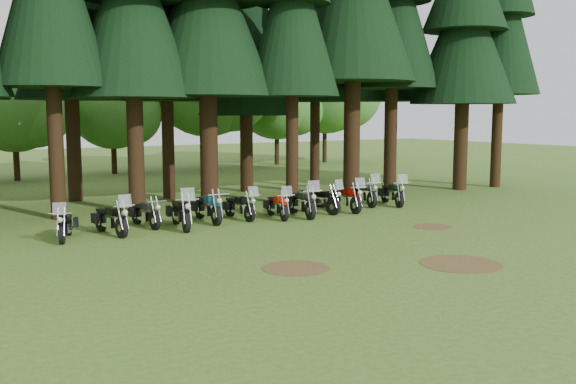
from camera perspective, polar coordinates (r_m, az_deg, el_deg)
name	(u,v)px	position (r m, az deg, el deg)	size (l,w,h in m)	color
ground	(340,243)	(20.17, 4.69, -4.53)	(120.00, 120.00, 0.00)	#395B1D
pine_front_9	(465,6)	(35.45, 15.49, 15.68)	(5.44, 5.44, 15.89)	#311F10
pine_back_4	(246,29)	(33.35, -3.80, 14.29)	(4.94, 4.94, 13.78)	#311F10
pine_back_5	(316,4)	(35.37, 2.47, 16.37)	(3.94, 3.94, 16.33)	#311F10
pine_back_6	(392,9)	(38.60, 9.21, 15.73)	(4.59, 4.59, 16.58)	#311F10
decid_3	(19,105)	(41.45, -22.79, 7.15)	(6.12, 5.95, 7.65)	#311F10
decid_4	(117,108)	(44.14, -14.94, 7.24)	(5.93, 5.76, 7.41)	#311F10
decid_5	(213,82)	(46.16, -6.71, 9.72)	(8.45, 8.21, 10.56)	#311F10
decid_6	(282,98)	(50.46, -0.58, 8.37)	(7.06, 6.86, 8.82)	#311F10
decid_7	(331,86)	(52.94, 3.81, 9.39)	(8.44, 8.20, 10.55)	#311F10
dirt_patch_0	(296,268)	(16.88, 0.70, -6.78)	(1.80, 1.80, 0.01)	#4C3D1E
dirt_patch_1	(432,227)	(23.48, 12.70, -3.02)	(1.40, 1.40, 0.01)	#4C3D1E
dirt_patch_2	(461,264)	(17.96, 15.10, -6.18)	(2.20, 2.20, 0.01)	#4C3D1E
motorcycle_0	(65,226)	(21.72, -19.19, -2.86)	(1.03, 2.07, 1.34)	black
motorcycle_1	(111,220)	(22.16, -15.46, -2.43)	(0.59, 2.33, 1.46)	black
motorcycle_2	(145,215)	(23.37, -12.57, -1.97)	(0.37, 2.15, 0.88)	black
motorcycle_3	(181,214)	(22.81, -9.50, -1.91)	(0.79, 2.50, 1.57)	black
motorcycle_4	(208,209)	(24.01, -7.15, -1.47)	(0.42, 2.44, 0.99)	black
motorcycle_5	(240,207)	(24.53, -4.32, -1.37)	(0.41, 2.17, 1.37)	black
motorcycle_6	(278,207)	(24.68, -0.94, -1.30)	(0.70, 2.16, 1.36)	black
motorcycle_7	(302,204)	(25.07, 1.24, -1.04)	(0.76, 2.44, 1.53)	black
motorcycle_8	(318,201)	(25.95, 2.71, -0.83)	(0.80, 2.31, 1.46)	black
motorcycle_9	(345,199)	(26.55, 5.13, -0.64)	(0.58, 2.38, 1.49)	black
motorcycle_10	(363,194)	(28.32, 6.72, -0.18)	(0.82, 2.37, 1.50)	black
motorcycle_11	(392,194)	(28.59, 9.26, -0.17)	(1.05, 2.29, 1.47)	black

